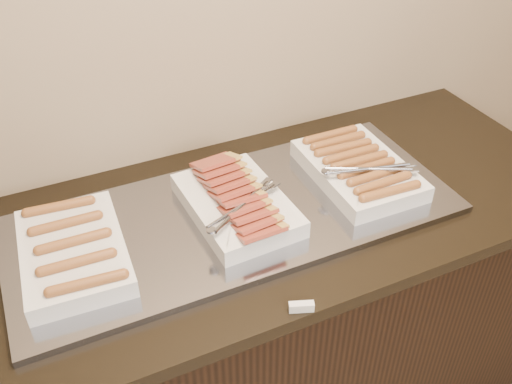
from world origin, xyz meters
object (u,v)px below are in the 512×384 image
Objects in this scene: counter at (236,327)px; warming_tray at (235,215)px; dish_center at (237,203)px; dish_right at (359,168)px; dish_left at (73,251)px.

warming_tray is at bearing 0.00° from counter.
warming_tray is at bearing 132.06° from dish_center.
dish_center reaches higher than dish_right.
counter is 1.72× the size of warming_tray.
dish_center is at bearing -179.07° from dish_right.
warming_tray is (0.01, 0.00, 0.46)m from counter.
dish_right reaches higher than dish_left.
dish_right is at bearing -0.52° from counter.
dish_center is (0.43, -0.00, 0.01)m from dish_left.
warming_tray reaches higher than counter.
counter is 5.53× the size of dish_left.
dish_right is (0.40, -0.00, 0.50)m from counter.
dish_left is at bearing -179.36° from dish_right.
warming_tray is 3.14× the size of dish_center.
warming_tray is 0.39m from dish_right.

